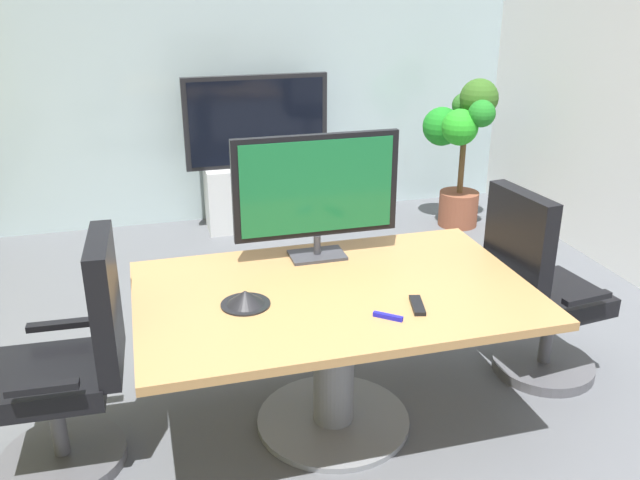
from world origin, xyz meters
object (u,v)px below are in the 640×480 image
office_chair_right (538,301)px  conference_phone (245,299)px  tv_monitor (317,189)px  remote_control (417,305)px  office_chair_left (73,376)px  conference_table (334,327)px  potted_plant (461,138)px  wall_display_unit (258,178)px

office_chair_right → conference_phone: office_chair_right is taller
tv_monitor → remote_control: tv_monitor is taller
office_chair_left → remote_control: (1.48, -0.30, 0.29)m
conference_table → remote_control: 0.45m
potted_plant → conference_phone: (-2.25, -2.45, -0.01)m
potted_plant → conference_phone: bearing=-132.5°
office_chair_right → tv_monitor: bearing=70.0°
conference_table → office_chair_left: bearing=178.3°
conference_table → office_chair_left: office_chair_left is taller
conference_table → potted_plant: bearing=52.8°
conference_phone → remote_control: bearing=-17.0°
conference_table → remote_control: size_ratio=10.66×
conference_table → office_chair_right: (1.18, 0.13, -0.09)m
conference_table → potted_plant: 3.03m
office_chair_right → remote_control: size_ratio=6.41×
office_chair_right → wall_display_unit: 2.90m
remote_control → office_chair_right: bearing=38.2°
conference_phone → potted_plant: bearing=47.5°
remote_control → conference_phone: bearing=177.0°
conference_table → tv_monitor: size_ratio=2.16×
potted_plant → remote_control: bearing=-119.8°
office_chair_left → potted_plant: potted_plant is taller
office_chair_left → conference_phone: bearing=86.6°
office_chair_left → tv_monitor: (1.21, 0.37, 0.64)m
office_chair_left → wall_display_unit: size_ratio=0.83×
conference_phone → remote_control: 0.75m
wall_display_unit → remote_control: wall_display_unit is taller
office_chair_right → wall_display_unit: bearing=13.6°
conference_table → conference_phone: conference_phone is taller
conference_table → office_chair_left: size_ratio=1.66×
wall_display_unit → office_chair_right: bearing=-69.4°
conference_table → office_chair_right: bearing=6.4°
wall_display_unit → remote_control: bearing=-87.5°
tv_monitor → office_chair_right: bearing=-13.0°
conference_table → wall_display_unit: 2.85m
office_chair_left → conference_table: bearing=90.7°
potted_plant → office_chair_left: bearing=-141.8°
office_chair_left → office_chair_right: 2.37m
office_chair_right → conference_table: bearing=89.5°
office_chair_left → office_chair_right: bearing=94.8°
tv_monitor → conference_phone: (-0.45, -0.44, -0.33)m
remote_control → wall_display_unit: bearing=106.5°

